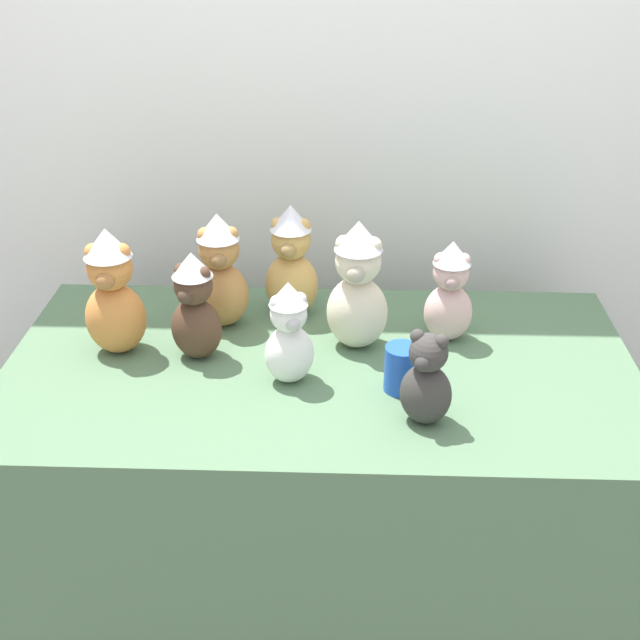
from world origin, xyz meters
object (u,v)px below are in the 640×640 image
object	(u,v)px
display_table	(320,493)
teddy_bear_cocoa	(195,307)
teddy_bear_charcoal	(426,381)
teddy_bear_blush	(450,293)
teddy_bear_honey	(291,262)
teddy_bear_ginger	(113,293)
teddy_bear_snow	(289,334)
teddy_bear_caramel	(220,272)
party_cup_blue	(402,369)
teddy_bear_cream	(358,287)

from	to	relation	value
display_table	teddy_bear_cocoa	bearing A→B (deg)	174.98
teddy_bear_charcoal	teddy_bear_blush	bearing A→B (deg)	99.62
teddy_bear_honey	teddy_bear_ginger	world-z (taller)	teddy_bear_ginger
teddy_bear_snow	teddy_bear_blush	bearing A→B (deg)	10.02
display_table	teddy_bear_cocoa	distance (m)	0.61
teddy_bear_ginger	teddy_bear_blush	bearing A→B (deg)	4.33
teddy_bear_caramel	teddy_bear_blush	bearing A→B (deg)	-11.43
teddy_bear_ginger	teddy_bear_charcoal	bearing A→B (deg)	-22.75
teddy_bear_snow	teddy_bear_cocoa	bearing A→B (deg)	137.01
teddy_bear_cocoa	party_cup_blue	xyz separation A→B (m)	(0.49, -0.13, -0.08)
teddy_bear_cream	teddy_bear_cocoa	size ratio (longest dim) A/B	1.20
teddy_bear_charcoal	teddy_bear_cocoa	world-z (taller)	teddy_bear_cocoa
teddy_bear_cream	teddy_bear_caramel	world-z (taller)	teddy_bear_cream
teddy_bear_honey	teddy_bear_cocoa	size ratio (longest dim) A/B	1.12
teddy_bear_snow	teddy_bear_cocoa	distance (m)	0.25
display_table	teddy_bear_cream	world-z (taller)	teddy_bear_cream
teddy_bear_blush	teddy_bear_honey	xyz separation A→B (m)	(-0.40, 0.12, 0.02)
teddy_bear_blush	teddy_bear_cream	bearing A→B (deg)	-168.27
teddy_bear_cream	party_cup_blue	bearing A→B (deg)	-56.07
teddy_bear_caramel	display_table	bearing A→B (deg)	-42.36
teddy_bear_snow	party_cup_blue	world-z (taller)	teddy_bear_snow
teddy_bear_charcoal	teddy_bear_snow	world-z (taller)	teddy_bear_snow
teddy_bear_blush	display_table	bearing A→B (deg)	-155.48
teddy_bear_cream	party_cup_blue	distance (m)	0.25
teddy_bear_blush	party_cup_blue	world-z (taller)	teddy_bear_blush
teddy_bear_charcoal	teddy_bear_caramel	world-z (taller)	teddy_bear_caramel
teddy_bear_honey	teddy_bear_charcoal	distance (m)	0.58
party_cup_blue	teddy_bear_charcoal	bearing A→B (deg)	-70.89
display_table	teddy_bear_charcoal	world-z (taller)	teddy_bear_charcoal
teddy_bear_cocoa	teddy_bear_caramel	bearing A→B (deg)	94.75
teddy_bear_charcoal	teddy_bear_ginger	bearing A→B (deg)	-178.35
teddy_bear_charcoal	party_cup_blue	size ratio (longest dim) A/B	1.98
teddy_bear_blush	teddy_bear_ginger	bearing A→B (deg)	-172.62
display_table	teddy_bear_ginger	world-z (taller)	teddy_bear_ginger
teddy_bear_cream	teddy_bear_charcoal	bearing A→B (deg)	-59.08
teddy_bear_charcoal	teddy_bear_cocoa	xyz separation A→B (m)	(-0.53, 0.25, 0.03)
teddy_bear_caramel	teddy_bear_honey	bearing A→B (deg)	15.23
teddy_bear_blush	party_cup_blue	distance (m)	0.28
teddy_bear_blush	teddy_bear_snow	size ratio (longest dim) A/B	1.05
teddy_bear_honey	teddy_bear_cocoa	xyz separation A→B (m)	(-0.21, -0.23, -0.02)
teddy_bear_charcoal	party_cup_blue	xyz separation A→B (m)	(-0.04, 0.12, -0.05)
teddy_bear_cream	teddy_bear_cocoa	distance (m)	0.39
teddy_bear_charcoal	teddy_bear_ginger	distance (m)	0.78
teddy_bear_honey	teddy_bear_cream	bearing A→B (deg)	-40.13
teddy_bear_snow	display_table	bearing A→B (deg)	29.32
teddy_bear_honey	teddy_bear_snow	world-z (taller)	teddy_bear_honey
teddy_bear_charcoal	teddy_bear_honey	bearing A→B (deg)	145.24
display_table	teddy_bear_snow	bearing A→B (deg)	-131.53
teddy_bear_blush	teddy_bear_cocoa	world-z (taller)	teddy_bear_cocoa
teddy_bear_cocoa	teddy_bear_ginger	bearing A→B (deg)	-168.06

